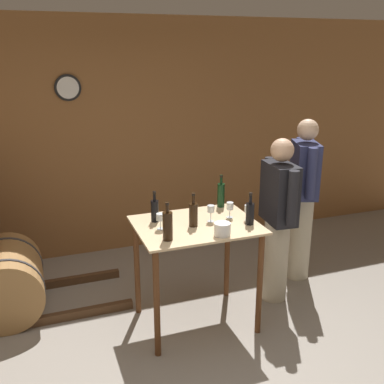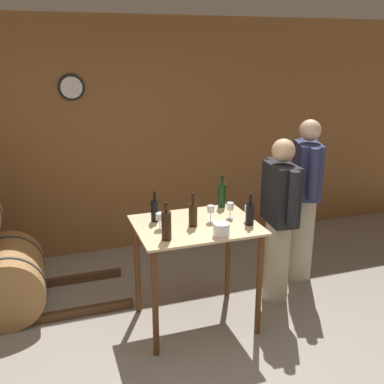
{
  "view_description": "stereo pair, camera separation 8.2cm",
  "coord_description": "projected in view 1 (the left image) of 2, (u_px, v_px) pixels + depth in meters",
  "views": [
    {
      "loc": [
        -1.02,
        -2.47,
        2.33
      ],
      "look_at": [
        0.21,
        0.9,
        1.19
      ],
      "focal_mm": 42.0,
      "sensor_mm": 36.0,
      "label": 1
    },
    {
      "loc": [
        -0.94,
        -2.5,
        2.33
      ],
      "look_at": [
        0.21,
        0.9,
        1.19
      ],
      "focal_mm": 42.0,
      "sensor_mm": 36.0,
      "label": 2
    }
  ],
  "objects": [
    {
      "name": "wine_glass_near_center",
      "position": [
        211.0,
        210.0,
        3.77
      ],
      "size": [
        0.06,
        0.06,
        0.14
      ],
      "color": "silver",
      "rests_on": "tasting_table"
    },
    {
      "name": "wine_glass_near_left",
      "position": [
        160.0,
        218.0,
        3.61
      ],
      "size": [
        0.07,
        0.07,
        0.13
      ],
      "color": "silver",
      "rests_on": "tasting_table"
    },
    {
      "name": "wine_bottle_far_left",
      "position": [
        168.0,
        225.0,
        3.4
      ],
      "size": [
        0.08,
        0.08,
        0.3
      ],
      "color": "black",
      "rests_on": "tasting_table"
    },
    {
      "name": "person_host",
      "position": [
        303.0,
        197.0,
        4.57
      ],
      "size": [
        0.34,
        0.56,
        1.69
      ],
      "color": "#B7AD93",
      "rests_on": "ground_plane"
    },
    {
      "name": "ice_bucket",
      "position": [
        222.0,
        229.0,
        3.5
      ],
      "size": [
        0.13,
        0.13,
        0.1
      ],
      "color": "white",
      "rests_on": "tasting_table"
    },
    {
      "name": "wine_glass_near_right",
      "position": [
        230.0,
        207.0,
        3.86
      ],
      "size": [
        0.06,
        0.06,
        0.14
      ],
      "color": "silver",
      "rests_on": "tasting_table"
    },
    {
      "name": "tasting_table",
      "position": [
        196.0,
        244.0,
        3.8
      ],
      "size": [
        1.01,
        0.78,
        0.94
      ],
      "color": "#D1B284",
      "rests_on": "ground_plane"
    },
    {
      "name": "wine_bottle_center",
      "position": [
        193.0,
        214.0,
        3.67
      ],
      "size": [
        0.07,
        0.07,
        0.28
      ],
      "color": "black",
      "rests_on": "tasting_table"
    },
    {
      "name": "wine_glass_far_side",
      "position": [
        249.0,
        209.0,
        3.8
      ],
      "size": [
        0.07,
        0.07,
        0.14
      ],
      "color": "silver",
      "rests_on": "tasting_table"
    },
    {
      "name": "wine_bottle_right",
      "position": [
        221.0,
        194.0,
        4.13
      ],
      "size": [
        0.07,
        0.07,
        0.3
      ],
      "color": "black",
      "rests_on": "tasting_table"
    },
    {
      "name": "wine_bottle_left",
      "position": [
        155.0,
        210.0,
        3.77
      ],
      "size": [
        0.07,
        0.07,
        0.27
      ],
      "color": "black",
      "rests_on": "tasting_table"
    },
    {
      "name": "back_wall",
      "position": [
        123.0,
        138.0,
        5.18
      ],
      "size": [
        8.4,
        0.08,
        2.7
      ],
      "color": "brown",
      "rests_on": "ground_plane"
    },
    {
      "name": "wine_bottle_far_right",
      "position": [
        250.0,
        213.0,
        3.71
      ],
      "size": [
        0.07,
        0.07,
        0.28
      ],
      "color": "black",
      "rests_on": "tasting_table"
    },
    {
      "name": "person_visitor_with_scarf",
      "position": [
        278.0,
        218.0,
        4.17
      ],
      "size": [
        0.25,
        0.59,
        1.59
      ],
      "color": "#B7AD93",
      "rests_on": "ground_plane"
    }
  ]
}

